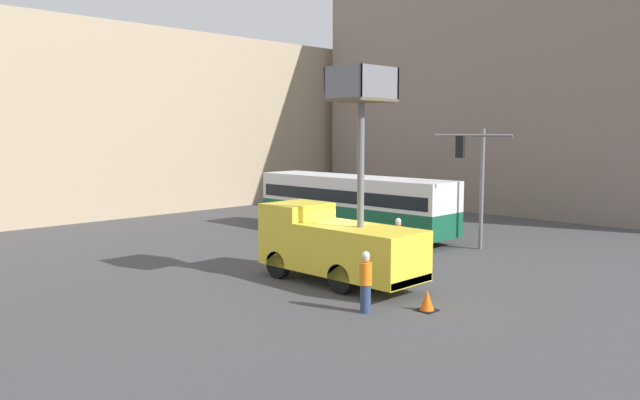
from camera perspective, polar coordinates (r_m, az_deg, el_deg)
ground_plane at (r=23.98m, az=1.73°, el=-6.83°), size 120.00×120.00×0.00m
building_backdrop_far at (r=44.42m, az=-22.84°, el=6.62°), size 44.00×10.00×12.16m
building_backdrop_side at (r=46.82m, az=18.31°, el=10.07°), size 10.00×28.00×17.57m
utility_truck at (r=22.40m, az=1.51°, el=-3.67°), size 2.25×6.38×7.58m
city_bus at (r=32.82m, az=3.11°, el=-0.05°), size 2.60×11.65×3.10m
traffic_light_pole at (r=28.32m, az=13.93°, el=2.77°), size 3.55×3.30×5.57m
road_worker_near_truck at (r=18.93m, az=4.19°, el=-7.48°), size 0.38×0.38×1.88m
road_worker_directing at (r=25.96m, az=7.14°, el=-3.71°), size 0.38×0.38×1.90m
traffic_cone_near_truck at (r=19.50m, az=9.77°, el=-9.08°), size 0.57×0.57×0.65m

